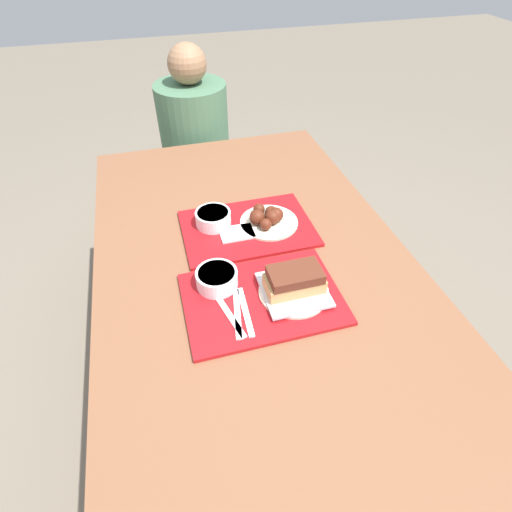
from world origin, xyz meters
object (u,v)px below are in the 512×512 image
at_px(tray_near, 262,299).
at_px(brisket_sandwich_plate, 294,284).
at_px(wings_plate_far, 268,218).
at_px(bowl_coleslaw_near, 217,278).
at_px(bowl_coleslaw_far, 213,217).
at_px(tray_far, 248,228).
at_px(person_seated_across, 194,130).

bearing_deg(tray_near, brisket_sandwich_plate, -4.06).
bearing_deg(brisket_sandwich_plate, wings_plate_far, 86.08).
xyz_separation_m(bowl_coleslaw_near, wings_plate_far, (0.22, 0.23, -0.00)).
bearing_deg(wings_plate_far, bowl_coleslaw_far, 165.43).
height_order(tray_near, tray_far, same).
bearing_deg(wings_plate_far, bowl_coleslaw_near, -133.17).
bearing_deg(bowl_coleslaw_near, tray_far, 57.52).
relative_size(bowl_coleslaw_near, person_seated_across, 0.17).
distance_m(tray_far, bowl_coleslaw_near, 0.28).
xyz_separation_m(tray_near, bowl_coleslaw_near, (-0.11, 0.08, 0.03)).
height_order(bowl_coleslaw_near, brisket_sandwich_plate, brisket_sandwich_plate).
bearing_deg(bowl_coleslaw_near, wings_plate_far, 46.83).
height_order(tray_far, bowl_coleslaw_near, bowl_coleslaw_near).
distance_m(tray_far, brisket_sandwich_plate, 0.33).
height_order(tray_far, bowl_coleslaw_far, bowl_coleslaw_far).
relative_size(tray_near, wings_plate_far, 2.20).
relative_size(tray_far, bowl_coleslaw_far, 3.65).
xyz_separation_m(bowl_coleslaw_near, bowl_coleslaw_far, (0.04, 0.28, 0.00)).
bearing_deg(tray_far, bowl_coleslaw_far, 156.92).
relative_size(bowl_coleslaw_far, wings_plate_far, 0.60).
bearing_deg(tray_near, wings_plate_far, 70.68).
height_order(tray_far, brisket_sandwich_plate, brisket_sandwich_plate).
bearing_deg(person_seated_across, wings_plate_far, -82.69).
xyz_separation_m(tray_far, brisket_sandwich_plate, (0.05, -0.32, 0.04)).
relative_size(tray_far, brisket_sandwich_plate, 2.20).
relative_size(bowl_coleslaw_near, brisket_sandwich_plate, 0.60).
xyz_separation_m(tray_near, person_seated_across, (-0.00, 1.21, -0.04)).
relative_size(tray_near, tray_far, 1.00).
distance_m(tray_near, brisket_sandwich_plate, 0.10).
relative_size(brisket_sandwich_plate, bowl_coleslaw_far, 1.66).
height_order(tray_near, bowl_coleslaw_far, bowl_coleslaw_far).
bearing_deg(bowl_coleslaw_far, tray_near, -79.67).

